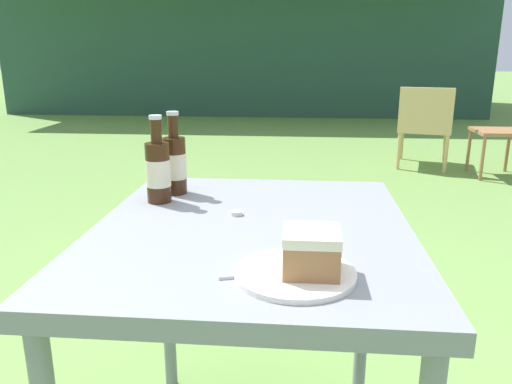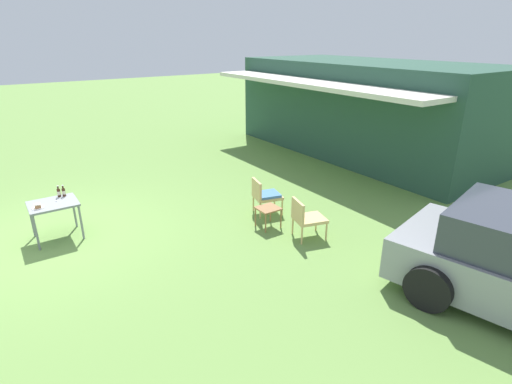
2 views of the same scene
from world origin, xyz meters
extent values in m
cube|color=#284C3D|center=(-0.99, 9.56, 1.44)|extent=(8.52, 3.82, 2.88)
cylinder|color=tan|center=(1.59, 4.17, 0.18)|extent=(0.04, 0.04, 0.36)
cylinder|color=tan|center=(1.18, 4.27, 0.18)|extent=(0.04, 0.04, 0.36)
cylinder|color=tan|center=(1.47, 3.68, 0.18)|extent=(0.04, 0.04, 0.36)
cylinder|color=tan|center=(1.06, 3.78, 0.18)|extent=(0.04, 0.04, 0.36)
cube|color=tan|center=(1.33, 3.98, 0.39)|extent=(0.61, 0.66, 0.06)
cube|color=tan|center=(1.26, 3.73, 0.60)|extent=(0.48, 0.17, 0.37)
cube|color=#4C7FB7|center=(1.33, 3.98, 0.44)|extent=(0.54, 0.57, 0.05)
cube|color=#996B42|center=(1.88, 3.59, 0.41)|extent=(0.40, 0.43, 0.03)
cylinder|color=#996B42|center=(1.71, 3.40, 0.20)|extent=(0.03, 0.03, 0.39)
cylinder|color=#996B42|center=(1.71, 3.77, 0.20)|extent=(0.03, 0.03, 0.39)
cylinder|color=#996B42|center=(2.06, 3.77, 0.20)|extent=(0.03, 0.03, 0.39)
cube|color=gray|center=(0.00, 0.00, 0.70)|extent=(0.71, 0.84, 0.04)
cylinder|color=gray|center=(-0.31, 0.38, 0.34)|extent=(0.04, 0.04, 0.68)
cylinder|color=gray|center=(0.31, 0.38, 0.34)|extent=(0.04, 0.04, 0.68)
cylinder|color=white|center=(0.10, -0.26, 0.73)|extent=(0.21, 0.21, 0.01)
cube|color=#9E6B42|center=(0.13, -0.26, 0.76)|extent=(0.09, 0.10, 0.06)
cube|color=silver|center=(0.13, -0.26, 0.80)|extent=(0.10, 0.10, 0.02)
cylinder|color=#381E0F|center=(-0.26, 0.16, 0.80)|extent=(0.06, 0.06, 0.15)
cylinder|color=#381E0F|center=(-0.26, 0.16, 0.91)|extent=(0.03, 0.03, 0.06)
cylinder|color=silver|center=(-0.26, 0.16, 0.94)|extent=(0.03, 0.03, 0.01)
cylinder|color=beige|center=(-0.26, 0.16, 0.80)|extent=(0.06, 0.06, 0.07)
cylinder|color=#381E0F|center=(-0.24, 0.25, 0.80)|extent=(0.06, 0.06, 0.15)
cylinder|color=#381E0F|center=(-0.24, 0.25, 0.91)|extent=(0.03, 0.03, 0.06)
cylinder|color=silver|center=(-0.24, 0.25, 0.94)|extent=(0.03, 0.03, 0.01)
cylinder|color=beige|center=(-0.24, 0.25, 0.80)|extent=(0.06, 0.06, 0.07)
cube|color=silver|center=(0.05, -0.26, 0.73)|extent=(0.17, 0.06, 0.01)
cylinder|color=silver|center=(-0.04, 0.07, 0.73)|extent=(0.03, 0.03, 0.01)
camera|label=1|loc=(0.10, -1.06, 1.10)|focal=35.00mm
camera|label=2|loc=(7.76, -0.71, 3.61)|focal=28.00mm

